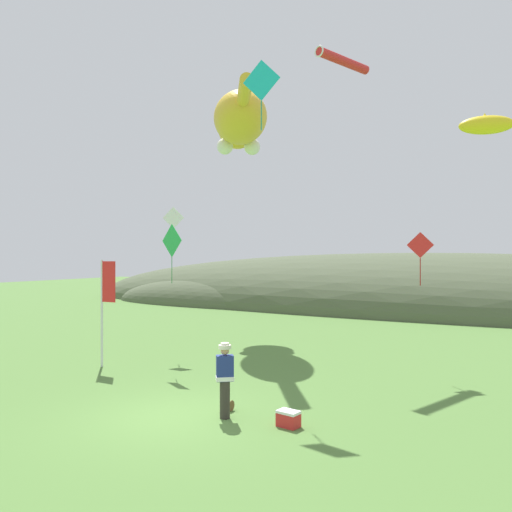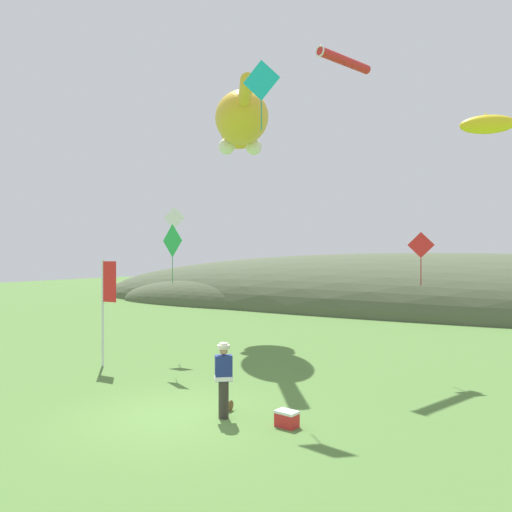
% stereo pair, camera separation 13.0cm
% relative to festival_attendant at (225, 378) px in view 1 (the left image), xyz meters
% --- Properties ---
extents(ground_plane, '(120.00, 120.00, 0.00)m').
position_rel_festival_attendant_xyz_m(ground_plane, '(-1.11, -0.48, -0.95)').
color(ground_plane, '#517A38').
extents(distant_hill_ridge, '(59.97, 15.63, 8.14)m').
position_rel_festival_attendant_xyz_m(distant_hill_ridge, '(-2.14, 26.97, -0.95)').
color(distant_hill_ridge, '#4C563D').
rests_on(distant_hill_ridge, ground).
extents(festival_attendant, '(0.49, 0.46, 1.77)m').
position_rel_festival_attendant_xyz_m(festival_attendant, '(0.00, 0.00, 0.00)').
color(festival_attendant, '#332D28').
rests_on(festival_attendant, ground).
extents(kite_spool, '(0.17, 0.27, 0.27)m').
position_rel_festival_attendant_xyz_m(kite_spool, '(-0.21, 0.52, -0.82)').
color(kite_spool, olive).
rests_on(kite_spool, ground).
extents(picnic_cooler, '(0.54, 0.40, 0.36)m').
position_rel_festival_attendant_xyz_m(picnic_cooler, '(1.56, 0.19, -0.77)').
color(picnic_cooler, red).
rests_on(picnic_cooler, ground).
extents(festival_banner_pole, '(0.66, 0.08, 3.70)m').
position_rel_festival_attendant_xyz_m(festival_banner_pole, '(-6.51, 2.57, 1.46)').
color(festival_banner_pole, silver).
rests_on(festival_banner_pole, ground).
extents(kite_giant_cat, '(5.55, 7.64, 2.67)m').
position_rel_festival_attendant_xyz_m(kite_giant_cat, '(-5.97, 10.68, 9.32)').
color(kite_giant_cat, gold).
extents(kite_fish_windsock, '(2.39, 1.24, 0.71)m').
position_rel_festival_attendant_xyz_m(kite_fish_windsock, '(5.27, 8.22, 7.21)').
color(kite_fish_windsock, yellow).
extents(kite_tube_streamer, '(1.38, 2.90, 0.44)m').
position_rel_festival_attendant_xyz_m(kite_tube_streamer, '(-0.21, 9.02, 10.61)').
color(kite_tube_streamer, red).
extents(kite_diamond_red, '(0.84, 0.15, 1.75)m').
position_rel_festival_attendant_xyz_m(kite_diamond_red, '(3.15, 6.90, 3.20)').
color(kite_diamond_red, red).
extents(kite_diamond_white, '(0.81, 0.34, 1.77)m').
position_rel_festival_attendant_xyz_m(kite_diamond_white, '(-6.18, 5.87, 4.37)').
color(kite_diamond_white, white).
extents(kite_diamond_green, '(1.10, 0.35, 2.05)m').
position_rel_festival_attendant_xyz_m(kite_diamond_green, '(-4.53, 3.70, 3.38)').
color(kite_diamond_green, green).
extents(kite_diamond_teal, '(1.24, 0.10, 2.14)m').
position_rel_festival_attendant_xyz_m(kite_diamond_teal, '(-0.83, 3.35, 8.17)').
color(kite_diamond_teal, '#19BFBF').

